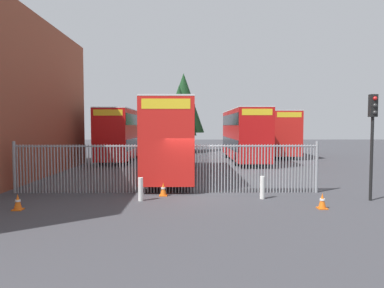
# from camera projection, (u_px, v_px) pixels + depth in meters

# --- Properties ---
(ground_plane) EXTENTS (100.00, 100.00, 0.00)m
(ground_plane) POSITION_uv_depth(u_px,v_px,m) (191.00, 170.00, 23.11)
(ground_plane) COLOR #3D3D42
(palisade_fence) EXTENTS (13.84, 0.14, 2.35)m
(palisade_fence) POSITION_uv_depth(u_px,v_px,m) (166.00, 167.00, 15.04)
(palisade_fence) COLOR gray
(palisade_fence) RESTS_ON ground
(double_decker_bus_near_gate) EXTENTS (2.54, 10.81, 4.42)m
(double_decker_bus_near_gate) POSITION_uv_depth(u_px,v_px,m) (172.00, 136.00, 19.88)
(double_decker_bus_near_gate) COLOR red
(double_decker_bus_near_gate) RESTS_ON ground
(double_decker_bus_behind_fence_left) EXTENTS (2.54, 10.81, 4.42)m
(double_decker_bus_behind_fence_left) POSITION_uv_depth(u_px,v_px,m) (244.00, 133.00, 28.51)
(double_decker_bus_behind_fence_left) COLOR red
(double_decker_bus_behind_fence_left) RESTS_ON ground
(double_decker_bus_behind_fence_right) EXTENTS (2.54, 10.81, 4.42)m
(double_decker_bus_behind_fence_right) POSITION_uv_depth(u_px,v_px,m) (123.00, 133.00, 29.56)
(double_decker_bus_behind_fence_right) COLOR red
(double_decker_bus_behind_fence_right) RESTS_ON ground
(double_decker_bus_far_back) EXTENTS (2.54, 10.81, 4.42)m
(double_decker_bus_far_back) POSITION_uv_depth(u_px,v_px,m) (273.00, 132.00, 34.21)
(double_decker_bus_far_back) COLOR red
(double_decker_bus_far_back) RESTS_ON ground
(bollard_near_left) EXTENTS (0.20, 0.20, 0.95)m
(bollard_near_left) POSITION_uv_depth(u_px,v_px,m) (141.00, 189.00, 13.45)
(bollard_near_left) COLOR silver
(bollard_near_left) RESTS_ON ground
(bollard_center_front) EXTENTS (0.20, 0.20, 0.95)m
(bollard_center_front) POSITION_uv_depth(u_px,v_px,m) (262.00, 188.00, 13.81)
(bollard_center_front) COLOR silver
(bollard_center_front) RESTS_ON ground
(traffic_cone_by_gate) EXTENTS (0.34, 0.34, 0.59)m
(traffic_cone_by_gate) POSITION_uv_depth(u_px,v_px,m) (322.00, 201.00, 12.18)
(traffic_cone_by_gate) COLOR orange
(traffic_cone_by_gate) RESTS_ON ground
(traffic_cone_mid_forecourt) EXTENTS (0.34, 0.34, 0.59)m
(traffic_cone_mid_forecourt) POSITION_uv_depth(u_px,v_px,m) (163.00, 189.00, 14.42)
(traffic_cone_mid_forecourt) COLOR orange
(traffic_cone_mid_forecourt) RESTS_ON ground
(traffic_cone_near_kerb) EXTENTS (0.34, 0.34, 0.59)m
(traffic_cone_near_kerb) POSITION_uv_depth(u_px,v_px,m) (18.00, 202.00, 11.99)
(traffic_cone_near_kerb) COLOR orange
(traffic_cone_near_kerb) RESTS_ON ground
(traffic_light_kerbside) EXTENTS (0.28, 0.33, 4.30)m
(traffic_light_kerbside) POSITION_uv_depth(u_px,v_px,m) (373.00, 127.00, 13.36)
(traffic_light_kerbside) COLOR black
(traffic_light_kerbside) RESTS_ON ground
(tree_tall_back) EXTENTS (3.92, 3.92, 7.56)m
(tree_tall_back) POSITION_uv_depth(u_px,v_px,m) (179.00, 110.00, 37.20)
(tree_tall_back) COLOR #4C3823
(tree_tall_back) RESTS_ON ground
(tree_short_side) EXTENTS (4.84, 4.84, 9.17)m
(tree_short_side) POSITION_uv_depth(u_px,v_px,m) (184.00, 103.00, 38.85)
(tree_short_side) COLOR #4C3823
(tree_short_side) RESTS_ON ground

